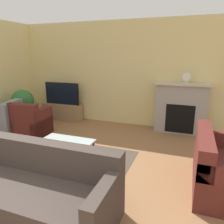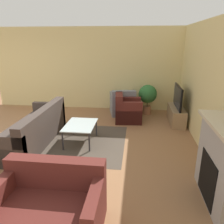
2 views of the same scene
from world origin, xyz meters
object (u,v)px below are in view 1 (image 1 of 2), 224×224
coffee_table (63,145)px  mantel_clock (187,77)px  couch_sectional (24,189)px  potted_plant (23,102)px  armchair_by_window (2,123)px  armchair_accent (31,123)px  tv (62,93)px  couch_loveseat (224,171)px

coffee_table → mantel_clock: 3.20m
couch_sectional → potted_plant: 3.61m
armchair_by_window → potted_plant: bearing=172.1°
potted_plant → mantel_clock: size_ratio=3.88×
coffee_table → potted_plant: size_ratio=0.95×
armchair_accent → mantel_clock: (3.31, 1.49, 1.04)m
tv → potted_plant: size_ratio=1.11×
couch_loveseat → mantel_clock: mantel_clock is taller
couch_sectional → potted_plant: size_ratio=2.42×
armchair_accent → coffee_table: armchair_accent is taller
potted_plant → coffee_table: bearing=-35.5°
couch_sectional → potted_plant: potted_plant is taller
armchair_accent → potted_plant: (-0.73, 0.61, 0.32)m
armchair_by_window → potted_plant: (-0.07, 0.79, 0.32)m
armchair_by_window → mantel_clock: (3.97, 1.67, 1.04)m
couch_loveseat → coffee_table: 2.46m
couch_sectional → potted_plant: bearing=131.5°
armchair_by_window → mantel_clock: bearing=100.1°
potted_plant → couch_loveseat: bearing=-16.3°
tv → couch_sectional: (1.68, -3.49, -0.48)m
tv → armchair_by_window: size_ratio=1.14×
coffee_table → armchair_by_window: bearing=159.5°
armchair_by_window → coffee_table: bearing=56.8°
couch_loveseat → mantel_clock: bearing=16.4°
potted_plant → mantel_clock: bearing=12.3°
couch_loveseat → armchair_by_window: (-4.63, 0.58, 0.01)m
armchair_accent → mantel_clock: size_ratio=3.33×
couch_sectional → tv: bearing=115.8°
couch_loveseat → armchair_by_window: size_ratio=1.42×
armchair_by_window → coffee_table: size_ratio=1.02×
potted_plant → mantel_clock: mantel_clock is taller
tv → armchair_accent: 1.48m
tv → coffee_table: 2.89m
couch_loveseat → armchair_by_window: bearing=82.8°
couch_loveseat → armchair_accent: bearing=79.1°
armchair_accent → coffee_table: bearing=141.9°
armchair_by_window → coffee_table: (2.18, -0.82, 0.10)m
couch_sectional → armchair_accent: same height
tv → coffee_table: tv is taller
coffee_table → potted_plant: bearing=144.5°
armchair_accent → mantel_clock: bearing=-160.7°
potted_plant → mantel_clock: 4.19m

